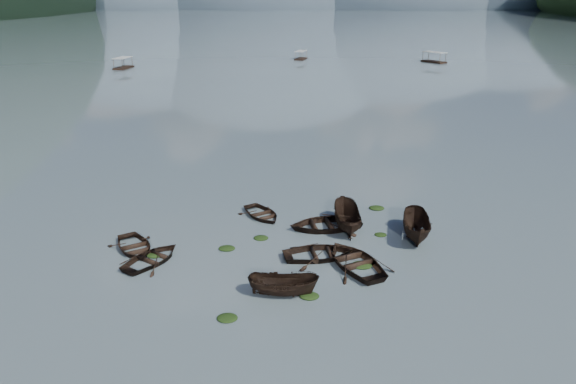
{
  "coord_description": "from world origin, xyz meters",
  "views": [
    {
      "loc": [
        1.05,
        -23.04,
        15.34
      ],
      "look_at": [
        0.0,
        12.0,
        2.0
      ],
      "focal_mm": 32.0,
      "sensor_mm": 36.0,
      "label": 1
    }
  ],
  "objects_px": {
    "rowboat_0": "(135,250)",
    "rowboat_3": "(355,266)",
    "pontoon_left": "(124,68)",
    "pontoon_centre": "(301,59)"
  },
  "relations": [
    {
      "from": "rowboat_0",
      "to": "pontoon_left",
      "type": "distance_m",
      "value": 94.77
    },
    {
      "from": "rowboat_0",
      "to": "pontoon_centre",
      "type": "relative_size",
      "value": 0.75
    },
    {
      "from": "rowboat_0",
      "to": "pontoon_centre",
      "type": "bearing_deg",
      "value": 52.07
    },
    {
      "from": "rowboat_3",
      "to": "pontoon_left",
      "type": "bearing_deg",
      "value": -89.87
    },
    {
      "from": "rowboat_0",
      "to": "rowboat_3",
      "type": "height_order",
      "value": "rowboat_3"
    },
    {
      "from": "rowboat_0",
      "to": "rowboat_3",
      "type": "xyz_separation_m",
      "value": [
        14.13,
        -1.7,
        0.0
      ]
    },
    {
      "from": "rowboat_0",
      "to": "pontoon_centre",
      "type": "height_order",
      "value": "pontoon_centre"
    },
    {
      "from": "rowboat_3",
      "to": "pontoon_left",
      "type": "height_order",
      "value": "pontoon_left"
    },
    {
      "from": "rowboat_0",
      "to": "rowboat_3",
      "type": "relative_size",
      "value": 0.82
    },
    {
      "from": "rowboat_0",
      "to": "pontoon_left",
      "type": "height_order",
      "value": "pontoon_left"
    }
  ]
}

